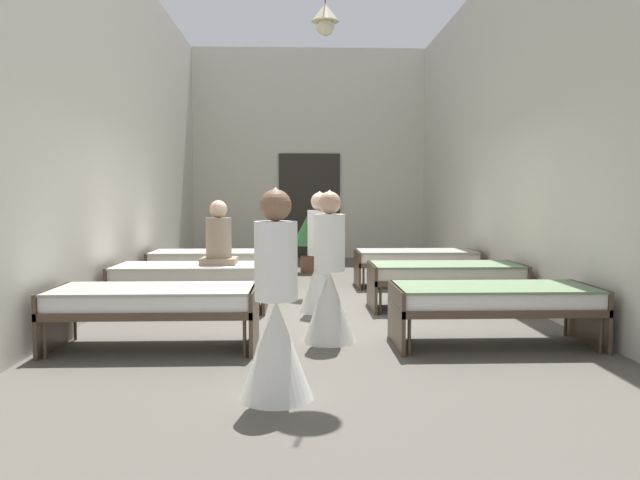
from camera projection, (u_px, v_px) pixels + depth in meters
ground_plane at (319, 313)px, 7.64m from camera, size 5.90×13.44×0.10m
room_shell at (316, 128)px, 8.67m from camera, size 5.70×13.04×4.79m
bed_left_row_0 at (154, 302)px, 5.65m from camera, size 1.90×0.84×0.57m
bed_right_row_0 at (493, 300)px, 5.77m from camera, size 1.90×0.84×0.57m
bed_left_row_1 at (190, 275)px, 7.55m from camera, size 1.90×0.84×0.57m
bed_right_row_1 at (445, 274)px, 7.66m from camera, size 1.90×0.84×0.57m
bed_left_row_2 at (212, 260)px, 9.44m from camera, size 1.90×0.84×0.57m
bed_right_row_2 at (416, 259)px, 9.55m from camera, size 1.90×0.84×0.57m
nurse_near_aisle at (329, 288)px, 5.90m from camera, size 0.52×0.52×1.49m
nurse_mid_aisle at (320, 269)px, 7.45m from camera, size 0.52×0.52×1.49m
nurse_far_aisle at (276, 324)px, 4.23m from camera, size 0.52×0.52×1.49m
patient_seated_primary at (219, 241)px, 7.58m from camera, size 0.44×0.44×0.80m
potted_plant at (309, 233)px, 11.25m from camera, size 0.62×0.62×1.12m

